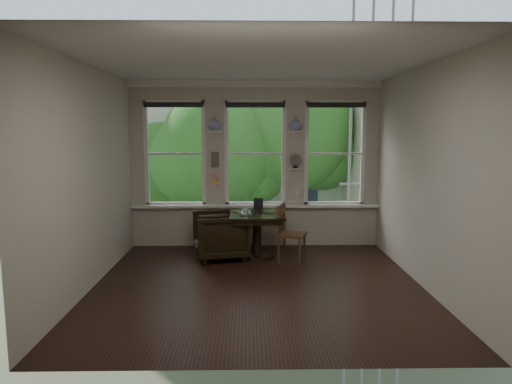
{
  "coord_description": "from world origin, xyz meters",
  "views": [
    {
      "loc": [
        -0.13,
        -6.07,
        2.12
      ],
      "look_at": [
        -0.01,
        0.9,
        1.18
      ],
      "focal_mm": 32.0,
      "sensor_mm": 36.0,
      "label": 1
    }
  ],
  "objects_px": {
    "side_chair_right": "(292,234)",
    "mug": "(245,211)",
    "armchair_left": "(220,235)",
    "laptop": "(264,213)",
    "table": "(257,236)"
  },
  "relations": [
    {
      "from": "laptop",
      "to": "side_chair_right",
      "type": "bearing_deg",
      "value": 5.02
    },
    {
      "from": "table",
      "to": "side_chair_right",
      "type": "xyz_separation_m",
      "value": [
        0.56,
        -0.25,
        0.09
      ]
    },
    {
      "from": "armchair_left",
      "to": "side_chair_right",
      "type": "height_order",
      "value": "side_chair_right"
    },
    {
      "from": "armchair_left",
      "to": "mug",
      "type": "bearing_deg",
      "value": 74.7
    },
    {
      "from": "armchair_left",
      "to": "laptop",
      "type": "height_order",
      "value": "armchair_left"
    },
    {
      "from": "mug",
      "to": "armchair_left",
      "type": "bearing_deg",
      "value": 177.38
    },
    {
      "from": "side_chair_right",
      "to": "mug",
      "type": "relative_size",
      "value": 9.19
    },
    {
      "from": "table",
      "to": "mug",
      "type": "bearing_deg",
      "value": -166.97
    },
    {
      "from": "side_chair_right",
      "to": "mug",
      "type": "height_order",
      "value": "side_chair_right"
    },
    {
      "from": "laptop",
      "to": "mug",
      "type": "xyz_separation_m",
      "value": [
        -0.32,
        -0.05,
        0.03
      ]
    },
    {
      "from": "table",
      "to": "armchair_left",
      "type": "relative_size",
      "value": 1.05
    },
    {
      "from": "armchair_left",
      "to": "side_chair_right",
      "type": "relative_size",
      "value": 0.93
    },
    {
      "from": "side_chair_right",
      "to": "armchair_left",
      "type": "bearing_deg",
      "value": 99.55
    },
    {
      "from": "laptop",
      "to": "table",
      "type": "bearing_deg",
      "value": -142.73
    },
    {
      "from": "side_chair_right",
      "to": "mug",
      "type": "distance_m",
      "value": 0.85
    }
  ]
}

